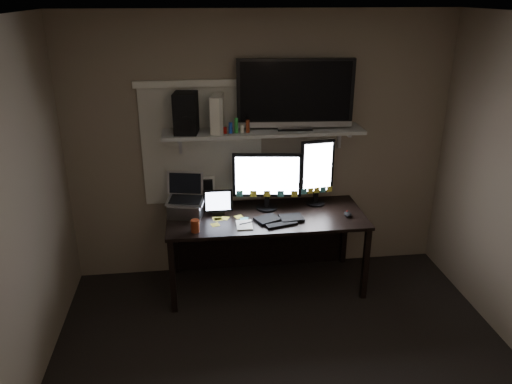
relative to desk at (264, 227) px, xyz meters
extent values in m
plane|color=silver|center=(0.00, -1.55, 1.95)|extent=(3.60, 3.60, 0.00)
plane|color=#776C55|center=(0.00, 0.25, 0.70)|extent=(3.60, 0.00, 3.60)
cube|color=beige|center=(-0.55, 0.24, 0.75)|extent=(1.10, 0.02, 1.10)
cube|color=black|center=(0.00, -0.12, 0.16)|extent=(1.80, 0.75, 0.03)
cube|color=black|center=(0.00, 0.23, -0.20)|extent=(1.80, 0.02, 0.70)
cube|color=black|center=(-0.86, -0.46, -0.20)|extent=(0.05, 0.05, 0.70)
cube|color=black|center=(0.86, -0.46, -0.20)|extent=(0.05, 0.05, 0.70)
cube|color=black|center=(-0.86, 0.21, -0.20)|extent=(0.05, 0.05, 0.70)
cube|color=black|center=(0.86, 0.21, -0.20)|extent=(0.05, 0.05, 0.70)
cube|color=#A3A39F|center=(0.00, 0.08, 0.91)|extent=(1.80, 0.35, 0.03)
cube|color=black|center=(0.03, 0.03, 0.45)|extent=(0.64, 0.15, 0.56)
cube|color=black|center=(0.51, 0.08, 0.50)|extent=(0.33, 0.10, 0.64)
cube|color=black|center=(0.10, -0.24, 0.19)|extent=(0.46, 0.27, 0.03)
ellipsoid|color=black|center=(0.73, -0.23, 0.20)|extent=(0.07, 0.11, 0.04)
cube|color=white|center=(-0.22, -0.31, 0.18)|extent=(0.14, 0.20, 0.01)
cube|color=black|center=(-0.43, -0.03, 0.29)|extent=(0.27, 0.11, 0.23)
cube|color=black|center=(-0.58, 0.20, 0.32)|extent=(0.22, 0.11, 0.28)
cube|color=#A8A7AC|center=(-0.72, -0.04, 0.37)|extent=(0.39, 0.34, 0.38)
cylinder|color=maroon|center=(-0.65, -0.38, 0.23)|extent=(0.09, 0.09, 0.11)
cube|color=black|center=(0.28, 0.08, 1.24)|extent=(1.04, 0.26, 0.62)
cube|color=beige|center=(-0.41, 0.07, 1.09)|extent=(0.14, 0.28, 0.32)
cube|color=black|center=(-0.68, 0.06, 1.10)|extent=(0.22, 0.26, 0.35)
camera|label=1|loc=(-0.61, -4.22, 2.08)|focal=35.00mm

